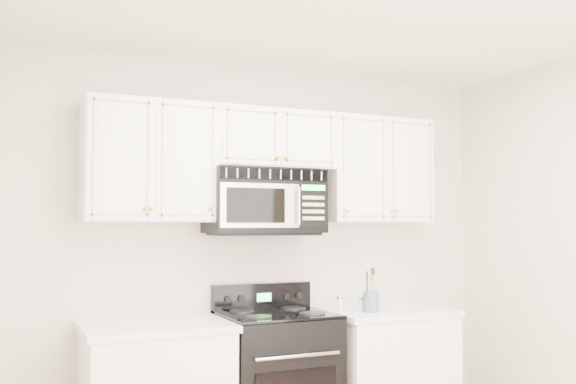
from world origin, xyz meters
TOP-DOWN VIEW (x-y plane):
  - room at (0.00, 0.00)m, footprint 3.51×3.51m
  - base_cabinet_right at (0.80, 1.44)m, footprint 0.86×0.65m
  - range at (-0.01, 1.46)m, footprint 0.70×0.64m
  - upper_cabinets at (-0.00, 1.58)m, footprint 2.44×0.37m
  - microwave at (-0.06, 1.55)m, footprint 0.76×0.43m
  - utensil_crock at (0.62, 1.33)m, footprint 0.11×0.11m
  - shaker_salt at (0.45, 1.44)m, footprint 0.04×0.04m
  - shaker_pepper at (0.60, 1.41)m, footprint 0.04×0.04m

SIDE VIEW (x-z plane):
  - base_cabinet_right at x=0.80m, z-range -0.03..0.89m
  - range at x=-0.01m, z-range -0.07..1.04m
  - shaker_pepper at x=0.60m, z-range 0.92..1.01m
  - shaker_salt at x=0.45m, z-range 0.92..1.02m
  - utensil_crock at x=0.62m, z-range 0.85..1.14m
  - room at x=0.00m, z-range 0.00..2.60m
  - microwave at x=-0.06m, z-range 1.45..1.87m
  - upper_cabinets at x=0.00m, z-range 1.56..2.31m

